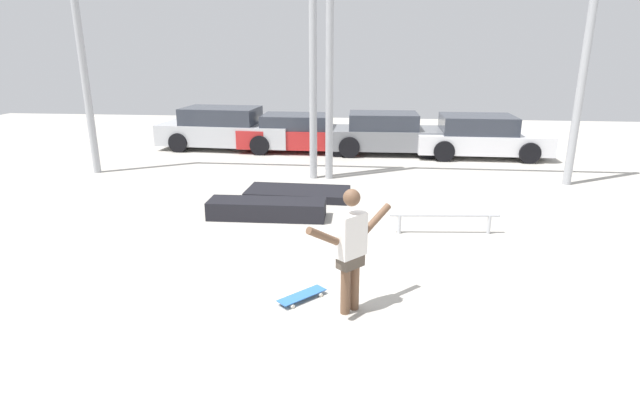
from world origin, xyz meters
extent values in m
plane|color=#B2ADA3|center=(0.00, 0.00, 0.00)|extent=(36.00, 36.00, 0.00)
cylinder|color=brown|center=(1.03, -1.17, 0.40)|extent=(0.13, 0.13, 0.80)
cylinder|color=brown|center=(1.14, -1.04, 0.40)|extent=(0.13, 0.13, 0.80)
cube|color=#4C4238|center=(1.08, -1.11, 0.73)|extent=(0.38, 0.39, 0.18)
cube|color=silver|center=(1.08, -1.11, 1.09)|extent=(0.43, 0.44, 0.58)
sphere|color=brown|center=(1.08, -1.11, 1.59)|extent=(0.22, 0.22, 0.22)
cylinder|color=brown|center=(0.76, -1.46, 1.19)|extent=(0.41, 0.44, 0.35)
cylinder|color=brown|center=(1.41, -0.75, 1.19)|extent=(0.41, 0.44, 0.35)
cube|color=#2D66B2|center=(0.41, -0.87, 0.07)|extent=(0.66, 0.68, 0.01)
cylinder|color=silver|center=(0.50, -0.61, 0.03)|extent=(0.06, 0.06, 0.05)
cylinder|color=silver|center=(0.66, -0.76, 0.03)|extent=(0.06, 0.06, 0.05)
cylinder|color=silver|center=(0.16, -0.98, 0.03)|extent=(0.06, 0.06, 0.05)
cylinder|color=silver|center=(0.31, -1.13, 0.03)|extent=(0.06, 0.06, 0.05)
cube|color=black|center=(-0.79, 2.54, 0.19)|extent=(2.42, 0.72, 0.38)
cube|color=black|center=(-0.37, 4.10, 0.09)|extent=(2.43, 1.17, 0.18)
cylinder|color=#B7BABF|center=(2.73, 1.98, 0.37)|extent=(2.06, 0.24, 0.06)
cylinder|color=#B7BABF|center=(1.89, 1.90, 0.18)|extent=(0.07, 0.07, 0.37)
cylinder|color=#B7BABF|center=(3.57, 2.05, 0.18)|extent=(0.07, 0.07, 0.37)
cylinder|color=#A5A8AD|center=(-6.36, 5.93, 3.14)|extent=(0.20, 0.20, 6.27)
cylinder|color=#A5A8AD|center=(-0.21, 5.93, 3.14)|extent=(0.20, 0.20, 6.27)
cylinder|color=#A5A8AD|center=(0.21, 5.93, 3.14)|extent=(0.20, 0.20, 6.27)
cylinder|color=#A5A8AD|center=(6.36, 5.93, 3.14)|extent=(0.20, 0.20, 6.27)
cube|color=#B7BABF|center=(-3.66, 9.69, 0.52)|extent=(4.67, 2.05, 0.69)
cube|color=#2D333D|center=(-3.84, 9.70, 1.14)|extent=(2.61, 1.78, 0.55)
cylinder|color=black|center=(-2.19, 10.45, 0.32)|extent=(0.65, 0.26, 0.64)
cylinder|color=black|center=(-2.30, 8.74, 0.32)|extent=(0.65, 0.26, 0.64)
cylinder|color=black|center=(-5.01, 10.64, 0.32)|extent=(0.65, 0.26, 0.64)
cylinder|color=black|center=(-5.13, 8.93, 0.32)|extent=(0.65, 0.26, 0.64)
cube|color=red|center=(-1.02, 9.54, 0.47)|extent=(4.14, 1.66, 0.61)
cube|color=#2D333D|center=(-1.18, 9.54, 1.00)|extent=(2.28, 1.53, 0.46)
cylinder|color=black|center=(0.27, 10.34, 0.30)|extent=(0.61, 0.22, 0.61)
cylinder|color=black|center=(0.26, 8.73, 0.30)|extent=(0.61, 0.22, 0.61)
cylinder|color=black|center=(-2.30, 10.35, 0.30)|extent=(0.61, 0.22, 0.61)
cylinder|color=black|center=(-2.30, 8.74, 0.30)|extent=(0.61, 0.22, 0.61)
cube|color=slate|center=(1.86, 9.47, 0.50)|extent=(4.06, 1.77, 0.64)
cube|color=#2D333D|center=(1.70, 9.46, 1.08)|extent=(2.25, 1.59, 0.51)
cylinder|color=black|center=(3.08, 10.31, 0.34)|extent=(0.68, 0.24, 0.67)
cylinder|color=black|center=(3.12, 8.68, 0.34)|extent=(0.68, 0.24, 0.67)
cylinder|color=black|center=(0.59, 10.25, 0.34)|extent=(0.68, 0.24, 0.67)
cylinder|color=black|center=(0.63, 8.62, 0.34)|extent=(0.68, 0.24, 0.67)
cube|color=white|center=(4.84, 9.26, 0.47)|extent=(4.11, 1.87, 0.59)
cube|color=#2D333D|center=(4.68, 9.26, 1.04)|extent=(2.27, 1.71, 0.55)
cylinder|color=black|center=(6.12, 10.16, 0.32)|extent=(0.64, 0.22, 0.64)
cylinder|color=black|center=(6.11, 8.35, 0.32)|extent=(0.64, 0.22, 0.64)
cylinder|color=black|center=(3.57, 10.17, 0.32)|extent=(0.64, 0.22, 0.64)
cylinder|color=black|center=(3.56, 8.36, 0.32)|extent=(0.64, 0.22, 0.64)
camera|label=1|loc=(1.30, -7.08, 3.38)|focal=28.00mm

